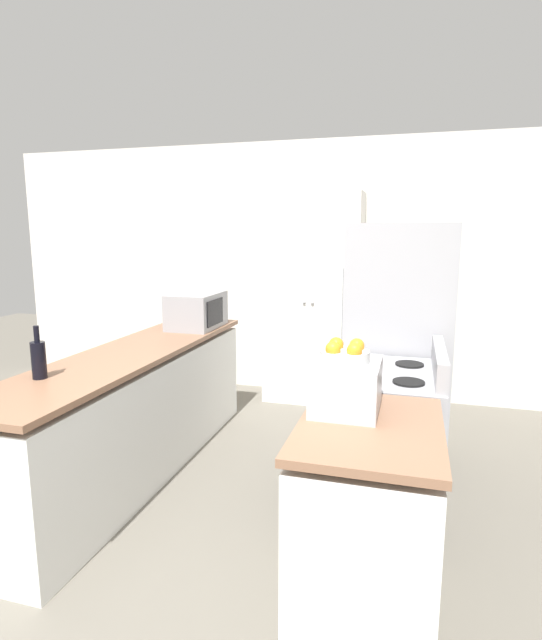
{
  "coord_description": "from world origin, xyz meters",
  "views": [
    {
      "loc": [
        0.99,
        -1.51,
        1.69
      ],
      "look_at": [
        0.0,
        1.96,
        1.05
      ],
      "focal_mm": 28.0,
      "sensor_mm": 36.0,
      "label": 1
    }
  ],
  "objects_px": {
    "refrigerator": "(398,345)",
    "microwave": "(197,310)",
    "toaster_oven": "(346,386)",
    "fruit_bowl": "(345,353)",
    "wine_bottle": "(39,359)",
    "pantry_cabinet": "(313,299)",
    "stove": "(383,442)"
  },
  "relations": [
    {
      "from": "refrigerator",
      "to": "stove",
      "type": "bearing_deg",
      "value": -92.78
    },
    {
      "from": "pantry_cabinet",
      "to": "fruit_bowl",
      "type": "xyz_separation_m",
      "value": [
        0.67,
        -2.64,
        0.12
      ]
    },
    {
      "from": "wine_bottle",
      "to": "refrigerator",
      "type": "bearing_deg",
      "value": 37.69
    },
    {
      "from": "microwave",
      "to": "wine_bottle",
      "type": "height_order",
      "value": "wine_bottle"
    },
    {
      "from": "wine_bottle",
      "to": "microwave",
      "type": "bearing_deg",
      "value": 82.4
    },
    {
      "from": "toaster_oven",
      "to": "pantry_cabinet",
      "type": "bearing_deg",
      "value": 104.35
    },
    {
      "from": "toaster_oven",
      "to": "fruit_bowl",
      "type": "relative_size",
      "value": 1.67
    },
    {
      "from": "stove",
      "to": "refrigerator",
      "type": "bearing_deg",
      "value": 87.22
    },
    {
      "from": "toaster_oven",
      "to": "fruit_bowl",
      "type": "height_order",
      "value": "fruit_bowl"
    },
    {
      "from": "stove",
      "to": "pantry_cabinet",
      "type": "bearing_deg",
      "value": 112.78
    },
    {
      "from": "microwave",
      "to": "refrigerator",
      "type": "bearing_deg",
      "value": -5.73
    },
    {
      "from": "toaster_oven",
      "to": "fruit_bowl",
      "type": "bearing_deg",
      "value": 149.2
    },
    {
      "from": "pantry_cabinet",
      "to": "wine_bottle",
      "type": "height_order",
      "value": "pantry_cabinet"
    },
    {
      "from": "refrigerator",
      "to": "microwave",
      "type": "xyz_separation_m",
      "value": [
        -1.67,
        0.17,
        0.16
      ]
    },
    {
      "from": "pantry_cabinet",
      "to": "microwave",
      "type": "xyz_separation_m",
      "value": [
        -0.81,
        -1.0,
        0.0
      ]
    },
    {
      "from": "fruit_bowl",
      "to": "microwave",
      "type": "bearing_deg",
      "value": 131.89
    },
    {
      "from": "refrigerator",
      "to": "wine_bottle",
      "type": "xyz_separation_m",
      "value": [
        -1.88,
        -1.45,
        0.13
      ]
    },
    {
      "from": "wine_bottle",
      "to": "toaster_oven",
      "type": "bearing_deg",
      "value": -0.87
    },
    {
      "from": "refrigerator",
      "to": "toaster_oven",
      "type": "xyz_separation_m",
      "value": [
        -0.18,
        -1.48,
        0.13
      ]
    },
    {
      "from": "fruit_bowl",
      "to": "refrigerator",
      "type": "bearing_deg",
      "value": 82.49
    },
    {
      "from": "pantry_cabinet",
      "to": "toaster_oven",
      "type": "height_order",
      "value": "pantry_cabinet"
    },
    {
      "from": "stove",
      "to": "refrigerator",
      "type": "xyz_separation_m",
      "value": [
        0.04,
        0.79,
        0.42
      ]
    },
    {
      "from": "refrigerator",
      "to": "wine_bottle",
      "type": "height_order",
      "value": "refrigerator"
    },
    {
      "from": "refrigerator",
      "to": "microwave",
      "type": "bearing_deg",
      "value": 174.27
    },
    {
      "from": "pantry_cabinet",
      "to": "refrigerator",
      "type": "xyz_separation_m",
      "value": [
        0.86,
        -1.16,
        -0.16
      ]
    },
    {
      "from": "wine_bottle",
      "to": "pantry_cabinet",
      "type": "bearing_deg",
      "value": 68.68
    },
    {
      "from": "stove",
      "to": "fruit_bowl",
      "type": "distance_m",
      "value": 0.99
    },
    {
      "from": "pantry_cabinet",
      "to": "refrigerator",
      "type": "distance_m",
      "value": 1.46
    },
    {
      "from": "microwave",
      "to": "wine_bottle",
      "type": "distance_m",
      "value": 1.64
    },
    {
      "from": "microwave",
      "to": "toaster_oven",
      "type": "relative_size",
      "value": 1.43
    },
    {
      "from": "wine_bottle",
      "to": "fruit_bowl",
      "type": "relative_size",
      "value": 1.34
    },
    {
      "from": "fruit_bowl",
      "to": "pantry_cabinet",
      "type": "bearing_deg",
      "value": 104.17
    }
  ]
}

